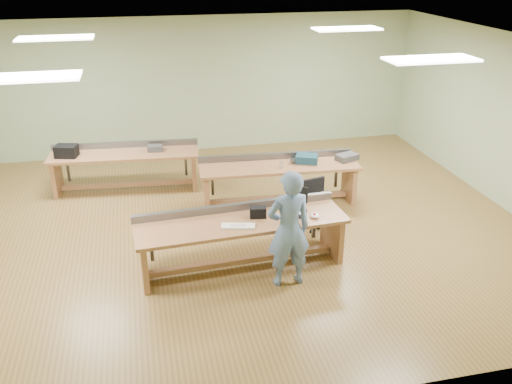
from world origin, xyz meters
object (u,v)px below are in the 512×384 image
Objects in this scene: workbench_back at (125,162)px; workbench_mid at (279,174)px; parts_bin_grey at (347,157)px; workbench_front at (241,232)px; mug at (294,160)px; parts_bin_teal at (307,159)px; task_chair at (317,211)px; laptop_base at (294,213)px; drinks_can at (281,165)px; camera_bag at (258,212)px; person at (289,229)px.

workbench_mid is at bearing -19.91° from workbench_back.
workbench_back is 7.26× the size of parts_bin_grey.
parts_bin_grey is (3.99, -1.30, 0.25)m from workbench_back.
workbench_front is 22.43× the size of mug.
workbench_front is at bearing -115.02° from workbench_mid.
task_chair is at bearing -97.36° from parts_bin_teal.
laptop_base is at bearing -1.62° from workbench_front.
task_chair is 1.12m from drinks_can.
drinks_can is at bearing 109.91° from laptop_base.
drinks_can is at bearing -86.16° from workbench_mid.
task_chair is (1.47, 0.89, -0.25)m from workbench_front.
drinks_can is at bearing 55.64° from workbench_front.
parts_bin_grey is (2.10, 1.90, -0.03)m from camera_bag.
parts_bin_grey is 3.35× the size of drinks_can.
workbench_front is 2.57m from parts_bin_teal.
laptop_base is 0.84× the size of parts_bin_grey.
workbench_back reaches higher than laptop_base.
laptop_base is 1.81m from drinks_can.
parts_bin_teal is at bearing 96.56° from laptop_base.
parts_bin_teal is 0.24m from mug.
workbench_front reaches higher than mug.
person is at bearing -102.79° from drinks_can.
camera_bag is at bearing -124.73° from parts_bin_teal.
parts_bin_grey is at bearing 51.38° from camera_bag.
drinks_can reaches higher than task_chair.
person is at bearing -135.75° from task_chair.
task_chair is at bearing 27.65° from workbench_front.
task_chair is (3.09, -2.35, -0.25)m from workbench_back.
workbench_back is at bearing -64.45° from person.
camera_bag is 2.26m from mug.
mug reaches higher than task_chair.
camera_bag is at bearing 5.59° from workbench_front.
parts_bin_grey is 0.99m from mug.
workbench_front is 1.06× the size of workbench_mid.
workbench_mid is at bearing 76.31° from camera_bag.
person is 14.46× the size of drinks_can.
parts_bin_grey is (0.90, 1.06, 0.50)m from task_chair.
parts_bin_teal is 0.75m from parts_bin_grey.
mug is (1.11, 1.97, -0.03)m from camera_bag.
workbench_mid is 2.13m from camera_bag.
parts_bin_teal is (1.61, 1.99, 0.26)m from workbench_front.
workbench_mid is (1.09, 1.99, -0.00)m from workbench_front.
drinks_can is (0.00, -0.18, 0.25)m from workbench_mid.
parts_bin_teal is at bearing 18.45° from drinks_can.
parts_bin_grey is at bearing -3.91° from mug.
parts_bin_teal reaches higher than parts_bin_grey.
person is at bearing -125.72° from parts_bin_grey.
person is at bearing -98.35° from workbench_mid.
mug is (-0.24, 0.02, -0.01)m from parts_bin_teal.
person is 4.32× the size of parts_bin_grey.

